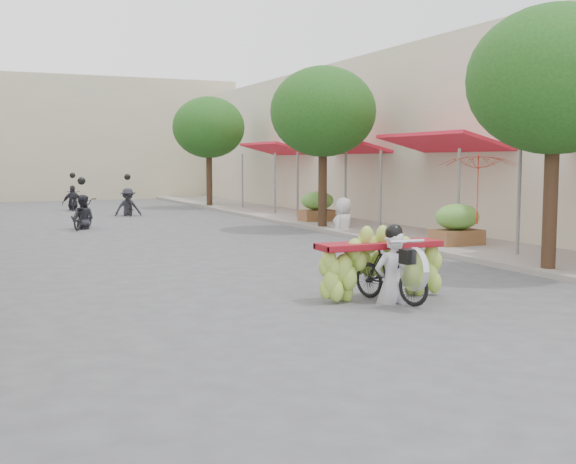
# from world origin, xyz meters

# --- Properties ---
(ground) EXTENTS (120.00, 120.00, 0.00)m
(ground) POSITION_xyz_m (0.00, 0.00, 0.00)
(ground) COLOR #515156
(ground) RESTS_ON ground
(sidewalk_right) EXTENTS (4.00, 60.00, 0.12)m
(sidewalk_right) POSITION_xyz_m (7.00, 15.00, 0.06)
(sidewalk_right) COLOR gray
(sidewalk_right) RESTS_ON ground
(shophouse_row_right) EXTENTS (9.77, 40.00, 6.00)m
(shophouse_row_right) POSITION_xyz_m (11.99, 14.00, 3.00)
(shophouse_row_right) COLOR beige
(shophouse_row_right) RESTS_ON ground
(far_building) EXTENTS (20.00, 6.00, 7.00)m
(far_building) POSITION_xyz_m (0.00, 38.00, 3.50)
(far_building) COLOR #BCB495
(far_building) RESTS_ON ground
(street_tree_near) EXTENTS (3.40, 3.40, 5.25)m
(street_tree_near) POSITION_xyz_m (5.40, 4.00, 3.78)
(street_tree_near) COLOR #3A2719
(street_tree_near) RESTS_ON ground
(street_tree_mid) EXTENTS (3.40, 3.40, 5.25)m
(street_tree_mid) POSITION_xyz_m (5.40, 14.00, 3.78)
(street_tree_mid) COLOR #3A2719
(street_tree_mid) RESTS_ON ground
(street_tree_far) EXTENTS (3.40, 3.40, 5.25)m
(street_tree_far) POSITION_xyz_m (5.40, 26.00, 3.78)
(street_tree_far) COLOR #3A2719
(street_tree_far) RESTS_ON ground
(produce_crate_mid) EXTENTS (1.20, 0.88, 1.16)m
(produce_crate_mid) POSITION_xyz_m (6.20, 8.00, 0.71)
(produce_crate_mid) COLOR brown
(produce_crate_mid) RESTS_ON ground
(produce_crate_far) EXTENTS (1.20, 0.88, 1.16)m
(produce_crate_far) POSITION_xyz_m (6.20, 16.00, 0.71)
(produce_crate_far) COLOR brown
(produce_crate_far) RESTS_ON ground
(banana_motorbike) EXTENTS (2.20, 1.79, 2.11)m
(banana_motorbike) POSITION_xyz_m (1.02, 2.96, 0.71)
(banana_motorbike) COLOR black
(banana_motorbike) RESTS_ON ground
(market_umbrella) EXTENTS (2.18, 2.18, 1.68)m
(market_umbrella) POSITION_xyz_m (5.79, 6.68, 2.44)
(market_umbrella) COLOR red
(market_umbrella) RESTS_ON ground
(pedestrian) EXTENTS (1.10, 0.95, 1.92)m
(pedestrian) POSITION_xyz_m (5.75, 13.21, 1.08)
(pedestrian) COLOR silver
(pedestrian) RESTS_ON ground
(bg_motorbike_a) EXTENTS (1.32, 1.87, 1.95)m
(bg_motorbike_a) POSITION_xyz_m (-1.68, 17.44, 0.73)
(bg_motorbike_a) COLOR black
(bg_motorbike_a) RESTS_ON ground
(bg_motorbike_b) EXTENTS (1.06, 1.75, 1.95)m
(bg_motorbike_b) POSITION_xyz_m (0.83, 22.52, 0.84)
(bg_motorbike_b) COLOR black
(bg_motorbike_b) RESTS_ON ground
(bg_motorbike_c) EXTENTS (1.05, 1.58, 1.95)m
(bg_motorbike_c) POSITION_xyz_m (-0.78, 26.75, 0.82)
(bg_motorbike_c) COLOR black
(bg_motorbike_c) RESTS_ON ground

